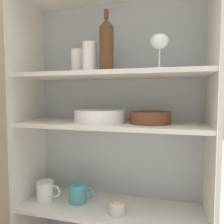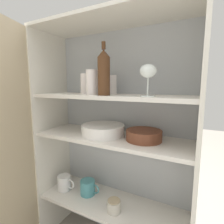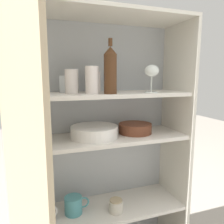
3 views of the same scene
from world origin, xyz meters
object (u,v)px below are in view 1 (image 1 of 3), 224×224
Objects in this scene: wine_bottle at (106,44)px; storage_jar at (117,206)px; coffee_mug_primary at (46,191)px; plate_stack_white at (100,116)px; mixing_bowl_large at (150,117)px.

wine_bottle is 3.22× the size of storage_jar.
storage_jar is (0.40, -0.03, -0.02)m from coffee_mug_primary.
plate_stack_white is at bearing 150.28° from storage_jar.
mixing_bowl_large reaches higher than coffee_mug_primary.
plate_stack_white is 0.25m from mixing_bowl_large.
mixing_bowl_large is 2.32× the size of storage_jar.
coffee_mug_primary is (-0.55, -0.04, -0.41)m from mixing_bowl_large.
storage_jar is (-0.14, -0.07, -0.43)m from mixing_bowl_large.
mixing_bowl_large is 1.46× the size of coffee_mug_primary.
plate_stack_white is 1.34× the size of mixing_bowl_large.
wine_bottle is 1.39× the size of mixing_bowl_large.
plate_stack_white reaches higher than storage_jar.
wine_bottle reaches higher than plate_stack_white.
wine_bottle is 0.76m from storage_jar.
storage_jar is at bearing 36.13° from wine_bottle.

